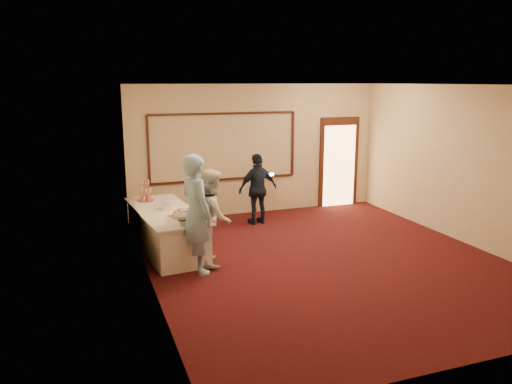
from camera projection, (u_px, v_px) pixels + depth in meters
floor at (324, 260)px, 8.73m from camera, size 7.00×7.00×0.00m
room_walls at (328, 145)px, 8.29m from camera, size 6.04×7.04×3.02m
wall_molding at (224, 147)px, 11.30m from camera, size 3.45×0.04×1.55m
doorway at (339, 163)px, 12.38m from camera, size 1.05×0.07×2.20m
buffet_table at (166, 230)px, 9.14m from camera, size 1.25×2.63×0.77m
pavlova_tray at (184, 217)px, 8.28m from camera, size 0.52×0.60×0.21m
cupcake_stand at (146, 193)px, 9.71m from camera, size 0.32×0.32×0.47m
plate_stack_a at (167, 205)px, 9.06m from camera, size 0.21×0.21×0.17m
plate_stack_b at (171, 201)px, 9.38m from camera, size 0.19×0.19×0.16m
tart at (180, 213)px, 8.75m from camera, size 0.26×0.26×0.05m
man at (196, 214)px, 8.01m from camera, size 0.64×0.81×1.95m
woman at (212, 217)px, 8.42m from camera, size 0.75×0.89×1.64m
guest at (258, 189)px, 10.80m from camera, size 0.95×0.50×1.54m
camera_flash at (272, 174)px, 10.55m from camera, size 0.08×0.05×0.05m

